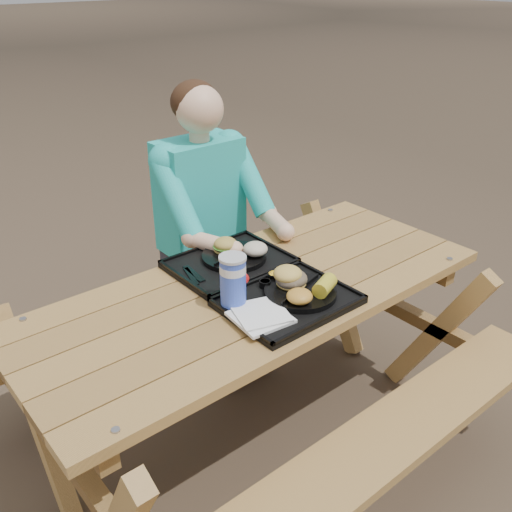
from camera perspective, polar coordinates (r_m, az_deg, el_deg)
ground at (r=2.59m, az=0.00°, el=-17.55°), size 60.00×60.00×0.00m
picnic_table at (r=2.34m, az=0.00°, el=-11.04°), size 1.80×1.49×0.75m
tray_near at (r=2.03m, az=3.21°, el=-4.59°), size 0.45×0.35×0.02m
tray_far at (r=2.27m, az=-2.64°, el=-0.79°), size 0.45×0.35×0.02m
plate_near at (r=2.05m, az=4.46°, el=-3.64°), size 0.26×0.26×0.02m
plate_far at (r=2.29m, az=-2.20°, el=-0.03°), size 0.26×0.26×0.02m
napkin_stack at (r=1.91m, az=0.45°, el=-6.03°), size 0.19×0.19×0.02m
soda_cup at (r=1.94m, az=-2.31°, el=-2.68°), size 0.09×0.09×0.18m
condiment_bbq at (r=2.09m, az=0.91°, el=-2.80°), size 0.04×0.04×0.03m
condiment_mustard at (r=2.13m, az=1.87°, el=-2.10°), size 0.05×0.05×0.03m
sandwich at (r=2.04m, az=3.59°, el=-1.47°), size 0.11×0.11×0.11m
mac_cheese at (r=1.96m, az=4.38°, el=-4.03°), size 0.09×0.09×0.05m
corn_cob at (r=2.02m, az=6.89°, el=-2.96°), size 0.13×0.13×0.06m
cutlery_far at (r=2.19m, az=-6.24°, el=-1.77°), size 0.04×0.14×0.01m
burger at (r=2.29m, az=-3.09°, el=1.50°), size 0.10×0.10×0.09m
baked_beans at (r=2.20m, az=-2.42°, el=-0.47°), size 0.08×0.08×0.03m
potato_salad at (r=2.26m, az=-0.06°, el=0.71°), size 0.10×0.10×0.05m
diner at (r=2.75m, az=-5.20°, el=1.54°), size 0.48×0.84×1.28m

